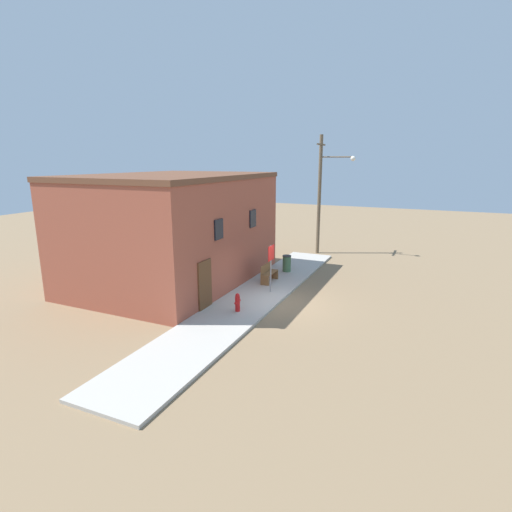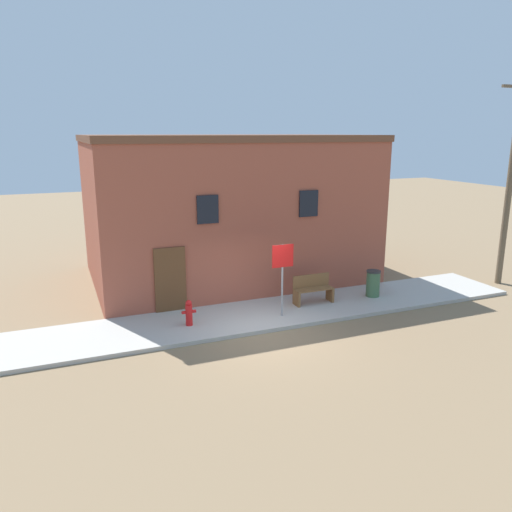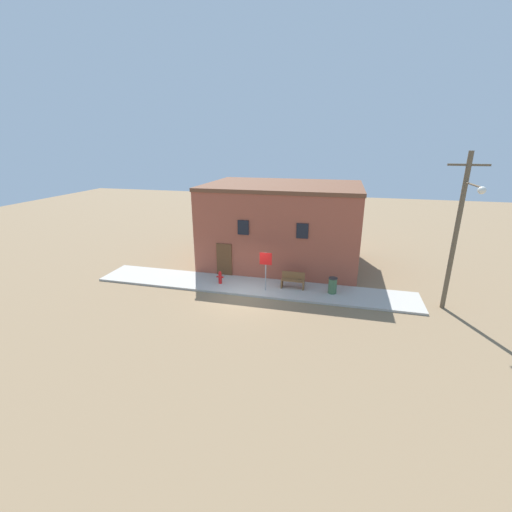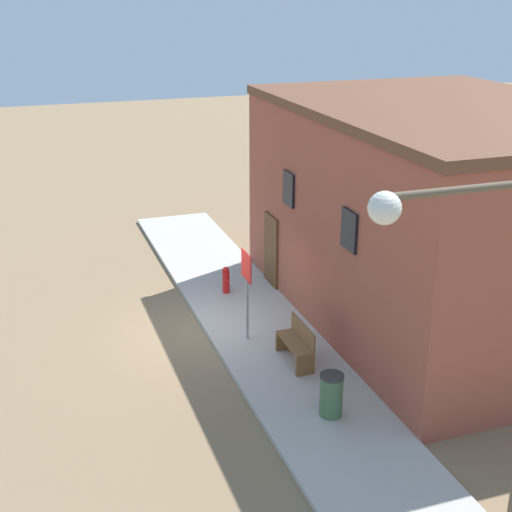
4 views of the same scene
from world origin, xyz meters
name	(u,v)px [view 1 (image 1 of 4)]	position (x,y,z in m)	size (l,w,h in m)	color
ground_plane	(280,303)	(0.00, 0.00, 0.00)	(80.00, 80.00, 0.00)	#846B4C
sidewalk	(253,298)	(0.00, 1.33, 0.06)	(19.05, 2.66, 0.12)	#B2ADA3
brick_building	(174,229)	(0.97, 6.28, 2.80)	(10.38, 7.37, 5.60)	#9E4C38
fire_hydrant	(238,302)	(-1.91, 1.19, 0.51)	(0.43, 0.20, 0.78)	red
stop_sign	(271,260)	(0.97, 0.85, 1.72)	(0.70, 0.06, 2.28)	gray
bench	(269,273)	(2.45, 1.59, 0.58)	(1.35, 0.44, 0.95)	brown
trash_bin	(287,263)	(4.73, 1.40, 0.59)	(0.49, 0.49, 0.93)	#426642
utility_pole	(322,190)	(10.41, 1.03, 4.30)	(1.80, 2.38, 7.90)	brown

